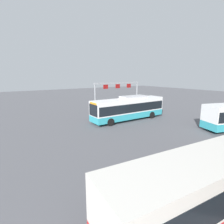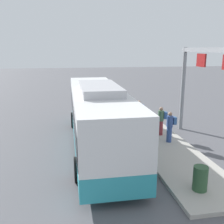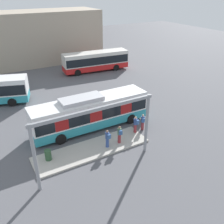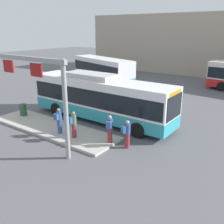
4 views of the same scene
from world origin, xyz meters
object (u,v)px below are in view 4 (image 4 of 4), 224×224
(person_boarding, at_px, (110,128))
(trash_bin, at_px, (23,110))
(person_waiting_far, at_px, (59,120))
(bus_main, at_px, (100,97))
(person_waiting_mid, at_px, (73,124))
(bus_background_right, at_px, (102,69))
(person_waiting_near, at_px, (127,133))

(person_boarding, xyz_separation_m, trash_bin, (-8.36, 0.08, -0.44))
(person_waiting_far, bearing_deg, bus_main, -10.54)
(person_waiting_mid, bearing_deg, person_waiting_far, 100.34)
(bus_background_right, bearing_deg, person_boarding, -32.28)
(bus_background_right, height_order, person_waiting_far, bus_background_right)
(bus_main, distance_m, bus_background_right, 14.01)
(bus_main, relative_size, person_waiting_far, 6.89)
(person_waiting_far, distance_m, trash_bin, 5.03)
(bus_main, height_order, person_boarding, bus_main)
(bus_main, bearing_deg, person_waiting_mid, -75.93)
(bus_background_right, relative_size, person_waiting_near, 6.15)
(bus_background_right, bearing_deg, person_waiting_near, -29.38)
(person_waiting_far, bearing_deg, person_boarding, -83.65)
(bus_background_right, height_order, trash_bin, bus_background_right)
(person_waiting_mid, bearing_deg, bus_background_right, 40.40)
(bus_main, xyz_separation_m, person_waiting_far, (-0.29, -3.88, -0.76))
(trash_bin, bearing_deg, bus_background_right, 102.87)
(person_boarding, height_order, person_waiting_far, same)
(bus_background_right, distance_m, trash_bin, 14.60)
(person_boarding, bearing_deg, trash_bin, 68.15)
(person_boarding, bearing_deg, bus_background_right, 17.85)
(person_boarding, distance_m, person_waiting_near, 1.07)
(person_waiting_far, relative_size, trash_bin, 1.86)
(bus_background_right, distance_m, person_waiting_near, 18.89)
(trash_bin, bearing_deg, person_waiting_far, -9.84)
(bus_background_right, relative_size, person_waiting_mid, 6.15)
(person_waiting_mid, height_order, person_waiting_far, same)
(person_waiting_mid, xyz_separation_m, person_waiting_far, (-1.22, -0.04, 0.00))
(person_waiting_far, height_order, trash_bin, person_waiting_far)
(person_boarding, height_order, trash_bin, person_boarding)
(person_waiting_mid, bearing_deg, person_waiting_near, -64.75)
(bus_main, distance_m, person_boarding, 4.49)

